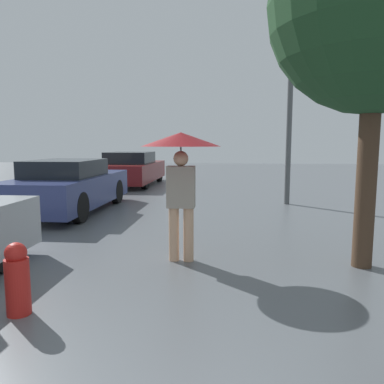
% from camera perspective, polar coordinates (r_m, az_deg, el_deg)
% --- Properties ---
extents(pedestrian, '(1.07, 1.07, 1.77)m').
position_cam_1_polar(pedestrian, '(5.06, -1.70, 5.33)').
color(pedestrian, tan).
rests_on(pedestrian, ground_plane).
extents(parked_car_middle, '(1.68, 4.17, 1.24)m').
position_cam_1_polar(parked_car_middle, '(9.40, -18.17, 0.79)').
color(parked_car_middle, navy).
rests_on(parked_car_middle, ground_plane).
extents(parked_car_farthest, '(1.85, 4.48, 1.29)m').
position_cam_1_polar(parked_car_farthest, '(14.88, -9.18, 3.46)').
color(parked_car_farthest, maroon).
rests_on(parked_car_farthest, ground_plane).
extents(tree, '(2.65, 2.65, 4.63)m').
position_cam_1_polar(tree, '(5.56, 26.35, 24.09)').
color(tree, '#473323').
rests_on(tree, ground_plane).
extents(street_lamp, '(0.36, 0.36, 4.90)m').
position_cam_1_polar(street_lamp, '(10.39, 14.78, 15.50)').
color(street_lamp, '#515456').
rests_on(street_lamp, ground_plane).
extents(fire_hydrant, '(0.23, 0.23, 0.70)m').
position_cam_1_polar(fire_hydrant, '(3.99, -25.07, -11.92)').
color(fire_hydrant, '#B21E19').
rests_on(fire_hydrant, ground_plane).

